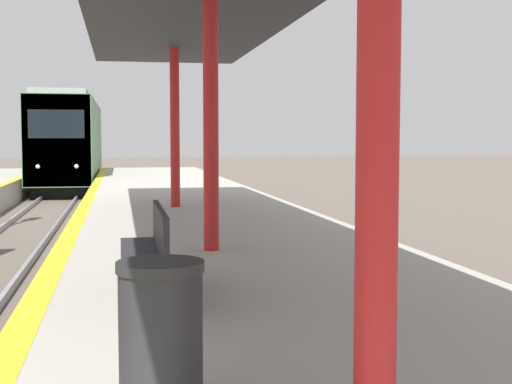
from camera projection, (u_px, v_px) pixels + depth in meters
The scene contains 3 objects.
train at pixel (70, 142), 36.80m from camera, with size 2.78×16.18×4.64m.
trash_bin at pixel (161, 342), 4.09m from camera, with size 0.51×0.51×0.94m.
bench at pixel (149, 248), 7.44m from camera, with size 0.44×1.99×0.92m.
Camera 1 is at (2.51, -1.56, 2.54)m, focal length 50.00 mm.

